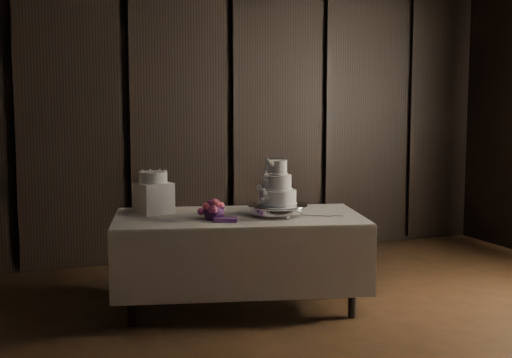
# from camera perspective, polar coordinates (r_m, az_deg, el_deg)

# --- Properties ---
(room) EXTENTS (6.08, 7.08, 3.08)m
(room) POSITION_cam_1_polar(r_m,az_deg,el_deg) (4.47, 13.26, 3.67)
(room) COLOR black
(room) RESTS_ON ground
(display_table) EXTENTS (2.18, 1.49, 0.76)m
(display_table) POSITION_cam_1_polar(r_m,az_deg,el_deg) (5.82, -1.39, -6.27)
(display_table) COLOR beige
(display_table) RESTS_ON ground
(cake_stand) EXTENTS (0.62, 0.62, 0.09)m
(cake_stand) POSITION_cam_1_polar(r_m,az_deg,el_deg) (5.73, 1.73, -2.51)
(cake_stand) COLOR silver
(cake_stand) RESTS_ON display_table
(wedding_cake) EXTENTS (0.34, 0.30, 0.36)m
(wedding_cake) POSITION_cam_1_polar(r_m,az_deg,el_deg) (5.68, 1.55, -0.68)
(wedding_cake) COLOR white
(wedding_cake) RESTS_ON cake_stand
(bouquet) EXTENTS (0.42, 0.47, 0.19)m
(bouquet) POSITION_cam_1_polar(r_m,az_deg,el_deg) (5.56, -3.35, -2.60)
(bouquet) COLOR #B74273
(bouquet) RESTS_ON display_table
(box_pedestal) EXTENTS (0.32, 0.32, 0.25)m
(box_pedestal) POSITION_cam_1_polar(r_m,az_deg,el_deg) (5.92, -8.21, -1.50)
(box_pedestal) COLOR white
(box_pedestal) RESTS_ON display_table
(small_cake) EXTENTS (0.29, 0.29, 0.09)m
(small_cake) POSITION_cam_1_polar(r_m,az_deg,el_deg) (5.89, -8.23, 0.14)
(small_cake) COLOR white
(small_cake) RESTS_ON box_pedestal
(cake_knife) EXTENTS (0.30, 0.25, 0.01)m
(cake_knife) POSITION_cam_1_polar(r_m,az_deg,el_deg) (5.72, 4.68, -2.95)
(cake_knife) COLOR silver
(cake_knife) RESTS_ON display_table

